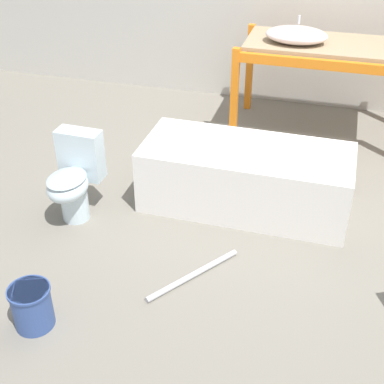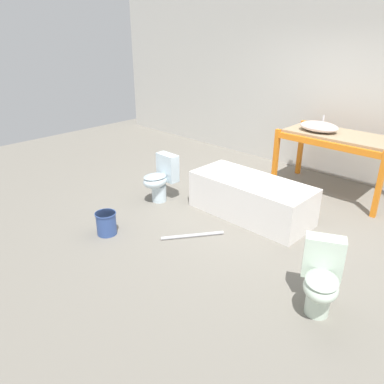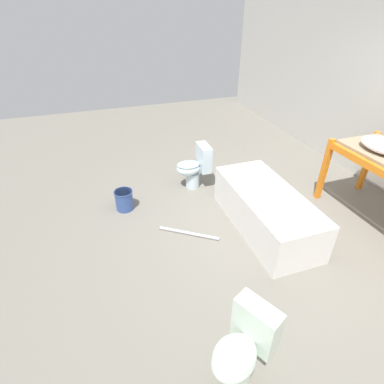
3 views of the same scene
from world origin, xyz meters
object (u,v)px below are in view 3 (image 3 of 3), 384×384
at_px(toilet_near, 195,166).
at_px(bucket_white, 124,200).
at_px(sink_basin, 383,145).
at_px(bathtub_main, 266,208).
at_px(toilet_far, 243,348).

distance_m(toilet_near, bucket_white, 1.21).
distance_m(sink_basin, bathtub_main, 1.63).
height_order(sink_basin, toilet_near, sink_basin).
xyz_separation_m(sink_basin, toilet_near, (-1.45, -1.97, -0.67)).
xyz_separation_m(toilet_far, bucket_white, (-2.59, -0.53, -0.20)).
height_order(sink_basin, bathtub_main, sink_basin).
relative_size(toilet_near, bucket_white, 2.36).
bearing_deg(toilet_near, toilet_far, -10.62).
bearing_deg(sink_basin, bathtub_main, -96.65).
bearing_deg(sink_basin, bucket_white, -110.69).
xyz_separation_m(bathtub_main, toilet_near, (-1.28, -0.52, 0.05)).
bearing_deg(toilet_far, bathtub_main, 117.99).
height_order(toilet_near, bucket_white, toilet_near).
distance_m(bathtub_main, toilet_far, 1.96).
relative_size(bathtub_main, bucket_white, 5.70).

